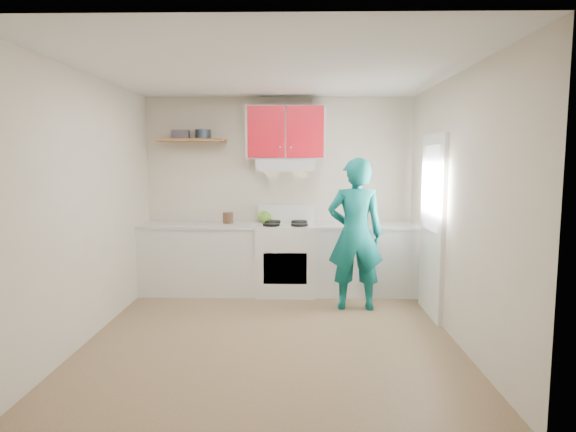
{
  "coord_description": "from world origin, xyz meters",
  "views": [
    {
      "loc": [
        0.25,
        -4.78,
        1.77
      ],
      "look_at": [
        0.15,
        0.55,
        1.15
      ],
      "focal_mm": 30.51,
      "sensor_mm": 36.0,
      "label": 1
    }
  ],
  "objects_px": {
    "tin": "(203,134)",
    "person": "(355,234)",
    "kettle": "(264,217)",
    "crock": "(228,219)",
    "stove": "(286,259)"
  },
  "relations": [
    {
      "from": "kettle",
      "to": "crock",
      "type": "height_order",
      "value": "kettle"
    },
    {
      "from": "crock",
      "to": "person",
      "type": "xyz_separation_m",
      "value": [
        1.6,
        -0.75,
        -0.09
      ]
    },
    {
      "from": "crock",
      "to": "stove",
      "type": "bearing_deg",
      "value": -6.03
    },
    {
      "from": "crock",
      "to": "kettle",
      "type": "bearing_deg",
      "value": 9.88
    },
    {
      "from": "tin",
      "to": "kettle",
      "type": "bearing_deg",
      "value": -2.32
    },
    {
      "from": "tin",
      "to": "person",
      "type": "height_order",
      "value": "tin"
    },
    {
      "from": "tin",
      "to": "person",
      "type": "xyz_separation_m",
      "value": [
        1.94,
        -0.86,
        -1.21
      ]
    },
    {
      "from": "stove",
      "to": "kettle",
      "type": "height_order",
      "value": "kettle"
    },
    {
      "from": "person",
      "to": "tin",
      "type": "bearing_deg",
      "value": -23.08
    },
    {
      "from": "crock",
      "to": "person",
      "type": "bearing_deg",
      "value": -25.03
    },
    {
      "from": "tin",
      "to": "kettle",
      "type": "height_order",
      "value": "tin"
    },
    {
      "from": "person",
      "to": "kettle",
      "type": "bearing_deg",
      "value": -35.49
    },
    {
      "from": "stove",
      "to": "tin",
      "type": "bearing_deg",
      "value": 169.87
    },
    {
      "from": "kettle",
      "to": "crock",
      "type": "relative_size",
      "value": 1.12
    },
    {
      "from": "kettle",
      "to": "person",
      "type": "distance_m",
      "value": 1.4
    }
  ]
}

